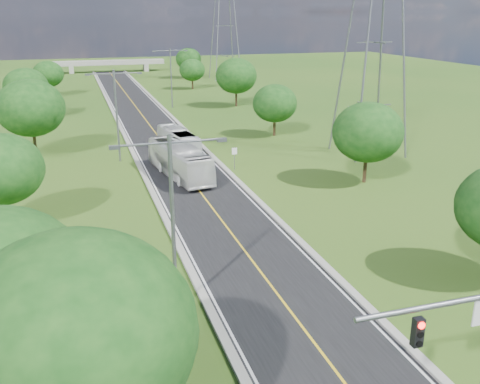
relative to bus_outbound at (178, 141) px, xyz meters
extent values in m
plane|color=#264D15|center=(-0.98, 13.12, -1.43)|extent=(260.00, 260.00, 0.00)
cube|color=black|center=(-0.98, 19.12, -1.40)|extent=(8.00, 150.00, 0.06)
cube|color=gray|center=(-5.23, 19.12, -1.32)|extent=(0.50, 150.00, 0.22)
cube|color=gray|center=(3.27, 19.12, -1.32)|extent=(0.50, 150.00, 0.22)
cylinder|color=slate|center=(0.62, -47.88, 5.17)|extent=(8.40, 0.20, 0.20)
cube|color=black|center=(-1.18, -47.88, 4.27)|extent=(0.35, 0.28, 1.05)
cylinder|color=#FF140C|center=(-1.18, -48.04, 4.62)|extent=(0.24, 0.06, 0.24)
cylinder|color=slate|center=(4.22, -8.88, -0.23)|extent=(0.08, 0.08, 2.40)
cube|color=white|center=(4.22, -8.91, 0.57)|extent=(0.55, 0.04, 0.70)
cube|color=gray|center=(-10.98, 93.12, -0.43)|extent=(1.20, 3.00, 2.00)
cube|color=gray|center=(9.02, 93.12, -0.43)|extent=(1.20, 3.00, 2.00)
cube|color=gray|center=(-0.98, 93.12, 1.17)|extent=(30.00, 3.00, 1.20)
cylinder|color=slate|center=(-6.98, -34.88, 3.57)|extent=(0.22, 0.22, 10.00)
cylinder|color=slate|center=(-8.38, -34.88, 8.17)|extent=(2.80, 0.12, 0.12)
cylinder|color=slate|center=(-5.58, -34.88, 8.17)|extent=(2.80, 0.12, 0.12)
cube|color=slate|center=(-9.68, -34.88, 8.12)|extent=(0.50, 0.25, 0.18)
cube|color=slate|center=(-4.28, -34.88, 8.12)|extent=(0.50, 0.25, 0.18)
cylinder|color=slate|center=(-6.98, -1.88, 3.57)|extent=(0.22, 0.22, 10.00)
cylinder|color=slate|center=(-8.38, -1.88, 8.17)|extent=(2.80, 0.12, 0.12)
cylinder|color=slate|center=(-5.58, -1.88, 8.17)|extent=(2.80, 0.12, 0.12)
cube|color=slate|center=(-9.68, -1.88, 8.12)|extent=(0.50, 0.25, 0.18)
cube|color=slate|center=(-4.28, -1.88, 8.12)|extent=(0.50, 0.25, 0.18)
cylinder|color=slate|center=(5.02, 31.12, 3.57)|extent=(0.22, 0.22, 10.00)
cylinder|color=slate|center=(3.62, 31.12, 8.17)|extent=(2.80, 0.12, 0.12)
cylinder|color=slate|center=(6.42, 31.12, 8.17)|extent=(2.80, 0.12, 0.12)
cube|color=slate|center=(2.32, 31.12, 8.12)|extent=(0.50, 0.25, 0.18)
cube|color=slate|center=(7.72, 31.12, 8.12)|extent=(0.50, 0.25, 0.18)
cylinder|color=black|center=(-14.98, -38.88, 0.10)|extent=(0.36, 0.36, 3.06)
cylinder|color=black|center=(-16.98, -18.88, -0.08)|extent=(0.36, 0.36, 2.70)
ellipsoid|color=#103D11|center=(-16.98, -18.88, 3.22)|extent=(6.30, 6.30, 5.36)
cylinder|color=black|center=(-15.98, 3.12, 0.19)|extent=(0.36, 0.36, 3.24)
ellipsoid|color=#103D11|center=(-15.98, 3.12, 4.15)|extent=(7.56, 7.56, 6.43)
cylinder|color=black|center=(-17.98, 27.12, 0.01)|extent=(0.36, 0.36, 2.88)
ellipsoid|color=#103D11|center=(-17.98, 27.12, 3.53)|extent=(6.72, 6.72, 5.71)
cylinder|color=black|center=(-15.48, 51.12, -0.17)|extent=(0.36, 0.36, 2.52)
ellipsoid|color=#103D11|center=(-15.48, 51.12, 2.91)|extent=(5.88, 5.88, 5.00)
ellipsoid|color=#103D11|center=(-11.98, -44.88, 4.46)|extent=(7.98, 7.98, 6.78)
cylinder|color=black|center=(15.02, -16.88, 0.01)|extent=(0.36, 0.36, 2.88)
ellipsoid|color=#103D11|center=(15.02, -16.88, 3.53)|extent=(6.72, 6.72, 5.71)
cylinder|color=black|center=(14.02, 5.12, -0.17)|extent=(0.36, 0.36, 2.52)
ellipsoid|color=#103D11|center=(14.02, 5.12, 2.91)|extent=(5.88, 5.88, 5.00)
cylinder|color=black|center=(16.02, 29.12, 0.10)|extent=(0.36, 0.36, 3.06)
ellipsoid|color=#103D11|center=(16.02, 29.12, 3.84)|extent=(7.14, 7.14, 6.07)
cylinder|color=black|center=(13.52, 53.12, -0.26)|extent=(0.36, 0.36, 2.34)
ellipsoid|color=#103D11|center=(13.52, 53.12, 2.60)|extent=(5.46, 5.46, 4.64)
cylinder|color=black|center=(17.02, 73.12, -0.08)|extent=(0.36, 0.36, 2.70)
ellipsoid|color=#103D11|center=(17.02, 73.12, 3.22)|extent=(6.30, 6.30, 5.36)
imported|color=white|center=(0.00, 0.00, 0.00)|extent=(3.56, 10.02, 2.73)
imported|color=silver|center=(-1.78, -9.76, 0.27)|extent=(4.67, 12.02, 3.27)
camera|label=1|loc=(-11.37, -60.71, 14.35)|focal=40.00mm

